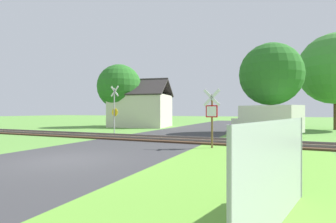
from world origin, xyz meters
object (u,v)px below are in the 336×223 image
tree_right (271,74)px  tree_left (119,87)px  stop_sign_near (212,114)px  fence_panel (278,174)px  crossing_sign_far (114,108)px  tree_far (335,69)px  house (141,110)px  mail_truck (268,119)px

tree_right → tree_left: tree_right is taller
stop_sign_near → fence_panel: 8.89m
stop_sign_near → crossing_sign_far: size_ratio=0.76×
stop_sign_near → tree_far: tree_far is taller
tree_left → fence_panel: size_ratio=2.01×
stop_sign_near → tree_right: 11.39m
house → tree_right: size_ratio=0.97×
crossing_sign_far → tree_right: tree_right is taller
stop_sign_near → house: (-11.83, 14.00, 0.32)m
crossing_sign_far → tree_far: tree_far is taller
house → tree_far: bearing=0.1°
crossing_sign_far → house: bearing=116.8°
crossing_sign_far → tree_right: 13.18m
stop_sign_near → mail_truck: stop_sign_near is taller
tree_right → tree_left: bearing=172.6°
mail_truck → fence_panel: size_ratio=1.45×
house → tree_right: tree_right is taller
tree_right → mail_truck: (-0.14, -2.77, -3.64)m
mail_truck → fence_panel: bearing=-148.2°
tree_left → tree_far: 22.41m
crossing_sign_far → mail_truck: size_ratio=0.74×
tree_left → fence_panel: bearing=-51.0°
crossing_sign_far → tree_right: (11.42, 5.96, 2.79)m
tree_left → stop_sign_near: bearing=-42.4°
tree_far → fence_panel: (-4.91, -25.16, -5.07)m
tree_far → fence_panel: tree_far is taller
crossing_sign_far → house: 9.70m
crossing_sign_far → fence_panel: 17.82m
crossing_sign_far → tree_left: 9.84m
crossing_sign_far → fence_panel: bearing=-37.0°
tree_far → house: bearing=-171.8°
house → fence_panel: (14.92, -22.29, -1.15)m
crossing_sign_far → tree_left: bearing=131.6°
crossing_sign_far → tree_far: bearing=45.5°
tree_right → fence_panel: bearing=-87.9°
house → tree_left: (-2.18, -1.19, 2.65)m
house → fence_panel: bearing=-64.3°
tree_right → crossing_sign_far: bearing=-152.4°
tree_right → tree_far: size_ratio=0.80×
tree_far → fence_panel: size_ratio=2.61×
tree_far → stop_sign_near: bearing=-115.4°
tree_left → mail_truck: size_ratio=1.39×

